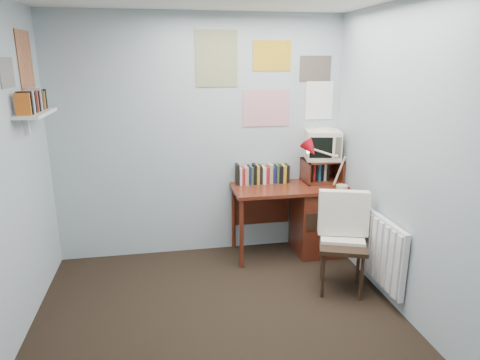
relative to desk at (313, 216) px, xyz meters
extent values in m
plane|color=black|center=(-1.17, -1.48, -0.41)|extent=(3.50, 3.50, 0.00)
cube|color=#A4B1BB|center=(-1.17, 0.27, 0.84)|extent=(3.00, 0.02, 2.50)
cube|color=#A4B1BB|center=(0.33, -1.48, 0.84)|extent=(0.02, 3.50, 2.50)
cube|color=#5D2315|center=(-0.27, 0.00, 0.34)|extent=(1.20, 0.55, 0.03)
cube|color=#5D2315|center=(0.06, 0.00, -0.04)|extent=(0.50, 0.50, 0.72)
cylinder|color=#5D2315|center=(-0.83, -0.24, -0.04)|extent=(0.04, 0.04, 0.72)
cylinder|color=#5D2315|center=(-0.83, 0.23, -0.04)|extent=(0.04, 0.04, 0.72)
cube|color=#5D2315|center=(-0.52, 0.25, 0.01)|extent=(0.64, 0.02, 0.30)
cube|color=black|center=(-0.02, -0.84, 0.03)|extent=(0.57, 0.56, 0.88)
cube|color=red|center=(0.24, -0.16, 0.57)|extent=(0.31, 0.27, 0.44)
cube|color=#5D2315|center=(0.12, 0.11, 0.48)|extent=(0.40, 0.30, 0.25)
cube|color=beige|center=(0.12, 0.13, 0.77)|extent=(0.41, 0.39, 0.34)
cube|color=#5D2315|center=(-0.51, 0.18, 0.46)|extent=(0.60, 0.14, 0.22)
cube|color=white|center=(0.29, -0.93, 0.01)|extent=(0.09, 0.80, 0.60)
cube|color=white|center=(-2.57, -0.38, 1.21)|extent=(0.20, 0.62, 0.24)
cube|color=white|center=(-0.47, 0.26, 1.44)|extent=(1.20, 0.01, 0.90)
cube|color=white|center=(-2.67, -0.38, 1.59)|extent=(0.01, 0.70, 0.60)
camera|label=1|loc=(-1.57, -4.13, 1.64)|focal=32.00mm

